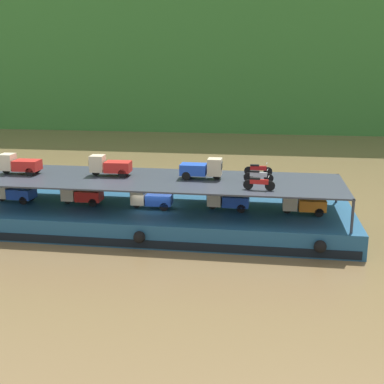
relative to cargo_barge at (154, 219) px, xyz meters
name	(u,v)px	position (x,y,z in m)	size (l,w,h in m)	color
ground_plane	(155,229)	(0.00, 0.02, -0.75)	(400.00, 400.00, 0.00)	brown
cargo_barge	(154,219)	(0.00, 0.00, 0.00)	(26.16, 8.22, 1.50)	navy
cargo_rack	(154,180)	(0.00, 0.02, 2.69)	(24.56, 6.84, 2.00)	#2D333D
mini_truck_lower_stern	(14,192)	(-9.99, 0.10, 1.44)	(2.79, 1.29, 1.38)	#1E47B7
mini_truck_lower_aft	(81,194)	(-5.15, 0.22, 1.44)	(2.77, 1.25, 1.38)	red
mini_truck_lower_mid	(151,198)	(-0.20, -0.05, 1.44)	(2.77, 1.26, 1.38)	#1E47B7
mini_truck_lower_fore	(227,200)	(4.85, 0.34, 1.44)	(2.77, 1.24, 1.38)	#1E47B7
mini_truck_lower_bow	(303,203)	(9.72, 0.14, 1.44)	(2.76, 1.23, 1.38)	orange
mini_truck_upper_stern	(19,164)	(-9.44, 0.10, 3.44)	(2.75, 1.22, 1.38)	red
mini_truck_upper_mid	(110,166)	(-3.13, 0.51, 3.44)	(2.79, 1.28, 1.38)	red
mini_truck_upper_fore	(202,169)	(3.14, 0.47, 3.44)	(2.74, 1.21, 1.38)	#1E47B7
motorcycle_upper_port	(259,183)	(6.89, -2.03, 3.18)	(1.90, 0.55, 0.87)	black
motorcycle_upper_centre	(258,176)	(6.81, 0.03, 3.18)	(1.90, 0.55, 0.87)	black
motorcycle_upper_stbd	(258,169)	(6.75, 2.08, 3.18)	(1.90, 0.55, 0.87)	black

